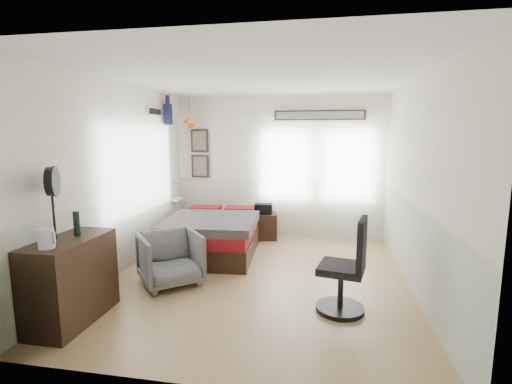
# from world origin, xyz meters

# --- Properties ---
(ground_plane) EXTENTS (4.00, 4.50, 0.01)m
(ground_plane) POSITION_xyz_m (0.00, 0.00, -0.01)
(ground_plane) COLOR #9D7C54
(room_shell) EXTENTS (4.02, 4.52, 2.71)m
(room_shell) POSITION_xyz_m (-0.08, 0.19, 1.61)
(room_shell) COLOR beige
(room_shell) RESTS_ON ground_plane
(wall_decor) EXTENTS (3.55, 1.32, 1.44)m
(wall_decor) POSITION_xyz_m (-1.10, 1.96, 2.10)
(wall_decor) COLOR black
(wall_decor) RESTS_ON room_shell
(bed) EXTENTS (1.53, 2.06, 0.63)m
(bed) POSITION_xyz_m (-0.94, 1.03, 0.31)
(bed) COLOR black
(bed) RESTS_ON ground_plane
(dresser) EXTENTS (0.48, 1.00, 0.90)m
(dresser) POSITION_xyz_m (-1.74, -1.48, 0.45)
(dresser) COLOR black
(dresser) RESTS_ON ground_plane
(armchair) EXTENTS (1.06, 1.06, 0.69)m
(armchair) POSITION_xyz_m (-1.12, -0.35, 0.35)
(armchair) COLOR slate
(armchair) RESTS_ON ground_plane
(nightstand) EXTENTS (0.56, 0.48, 0.49)m
(nightstand) POSITION_xyz_m (-0.24, 2.00, 0.24)
(nightstand) COLOR black
(nightstand) RESTS_ON ground_plane
(task_chair) EXTENTS (0.57, 0.57, 1.08)m
(task_chair) POSITION_xyz_m (1.13, -0.76, 0.44)
(task_chair) COLOR black
(task_chair) RESTS_ON ground_plane
(kettle) EXTENTS (0.17, 0.15, 0.19)m
(kettle) POSITION_xyz_m (-1.72, -1.80, 1.00)
(kettle) COLOR silver
(kettle) RESTS_ON dresser
(bottle) EXTENTS (0.07, 0.07, 0.26)m
(bottle) POSITION_xyz_m (-1.73, -1.34, 1.03)
(bottle) COLOR black
(bottle) RESTS_ON dresser
(stand_fan) EXTENTS (0.20, 0.29, 0.76)m
(stand_fan) POSITION_xyz_m (-1.82, -1.54, 1.49)
(stand_fan) COLOR black
(stand_fan) RESTS_ON dresser
(black_bag) EXTENTS (0.34, 0.23, 0.19)m
(black_bag) POSITION_xyz_m (-0.24, 2.00, 0.58)
(black_bag) COLOR black
(black_bag) RESTS_ON nightstand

